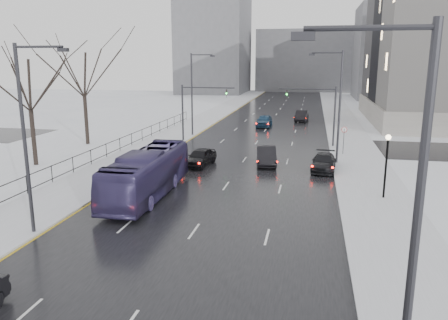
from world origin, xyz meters
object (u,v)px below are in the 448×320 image
Objects in this scene: streetlight_l_far at (194,90)px; sedan_center_near at (200,157)px; tree_park_d at (36,166)px; lamppost_r_mid at (387,157)px; mast_signal_left at (192,106)px; no_uturn_sign at (344,132)px; mast_signal_right at (325,109)px; bus at (148,173)px; tree_park_e at (88,145)px; sedan_right_distant at (302,116)px; sedan_center_far at (264,121)px; streetlight_r_near at (405,226)px; streetlight_r_mid at (337,102)px; streetlight_l_near at (28,131)px; sedan_right_near at (266,156)px; sedan_right_far at (324,162)px.

streetlight_l_far reaches higher than sedan_center_near.
lamppost_r_mid is (28.80, -4.00, 2.94)m from tree_park_d.
mast_signal_left is 17.10m from no_uturn_sign.
bus is at bearing -120.77° from mast_signal_right.
tree_park_e is 2.75× the size of sedan_right_distant.
streetlight_l_far is at bearing -128.85° from sedan_center_far.
mast_signal_left is 0.57× the size of bus.
mast_signal_right is 15.78m from sedan_center_far.
streetlight_r_near is at bearing -67.82° from mast_signal_left.
streetlight_r_mid reaches higher than sedan_center_near.
tree_park_d is 17.90m from streetlight_l_near.
mast_signal_left reaches higher than sedan_right_near.
mast_signal_right is (25.13, 14.00, 4.11)m from tree_park_d.
streetlight_r_mid is at bearing 74.68° from sedan_right_far.
streetlight_l_near reaches higher than sedan_center_near.
no_uturn_sign reaches higher than sedan_center_far.
tree_park_d is 1.10× the size of bus.
bus is at bearing -90.21° from sedan_center_near.
sedan_right_far is 0.97× the size of sedan_center_far.
streetlight_l_far is 12.96m from sedan_center_far.
mast_signal_left is (-15.49, 38.00, -1.51)m from streetlight_r_near.
sedan_center_far is (-7.83, 13.32, -3.23)m from mast_signal_right.
streetlight_l_near is at bearing -125.89° from no_uturn_sign.
bus is at bearing -136.36° from streetlight_r_mid.
mast_signal_left is at bearing 96.14° from bus.
lamppost_r_mid reaches higher than sedan_right_far.
tree_park_d is 32.35m from sedan_center_far.
sedan_center_near is 0.94× the size of sedan_right_near.
streetlight_l_near is (9.63, -14.00, 5.62)m from tree_park_d.
mast_signal_left is 1.32× the size of sedan_right_distant.
sedan_right_near is (20.40, -5.48, 0.83)m from tree_park_e.
tree_park_e is 1.35× the size of streetlight_r_near.
bus is 2.38× the size of sedan_right_far.
streetlight_l_near is 0.88× the size of bus.
mast_signal_left is 13.83m from sedan_right_near.
sedan_center_far is at bearing 110.16° from lamppost_r_mid.
streetlight_l_near is 9.25m from bus.
tree_park_e is 33.21m from sedan_right_distant.
streetlight_l_far is at bearing 165.52° from mast_signal_right.
streetlight_l_far is (0.00, 32.00, 0.00)m from streetlight_l_near.
sedan_right_near is at bearing -141.93° from no_uturn_sign.
streetlight_r_mid is 2.22× the size of sedan_center_near.
sedan_center_far is (17.30, 27.32, 0.88)m from tree_park_d.
sedan_right_distant is at bearing 83.48° from sedan_center_near.
no_uturn_sign is at bearing 88.26° from streetlight_r_near.
sedan_right_distant is at bearing 59.68° from mast_signal_left.
sedan_right_far is (-0.97, 27.31, -4.89)m from streetlight_r_near.
sedan_right_distant is (-3.67, 58.22, -4.77)m from streetlight_r_near.
streetlight_l_near is 2.09× the size of sedan_right_near.
no_uturn_sign is 0.55× the size of sedan_center_far.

